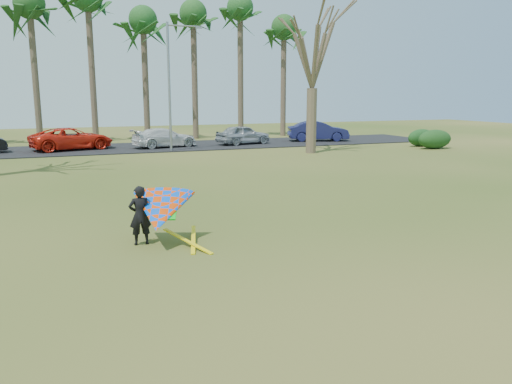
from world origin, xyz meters
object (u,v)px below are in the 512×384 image
object	(u,v)px
car_2	(72,139)
car_3	(165,138)
bare_tree_right	(313,45)
car_5	(318,131)
car_4	(243,135)
kite_flyer	(159,211)
streetlight	(172,81)

from	to	relation	value
car_2	car_3	distance (m)	5.99
bare_tree_right	car_5	size ratio (longest dim) A/B	1.99
car_4	kite_flyer	world-z (taller)	kite_flyer
bare_tree_right	car_4	world-z (taller)	bare_tree_right
car_5	streetlight	bearing A→B (deg)	119.87
car_2	car_5	size ratio (longest dim) A/B	1.11
car_2	car_4	distance (m)	11.72
car_3	kite_flyer	distance (m)	22.94
car_2	car_3	world-z (taller)	car_2
car_2	car_4	bearing A→B (deg)	-108.83
car_3	car_5	distance (m)	12.07
bare_tree_right	streetlight	distance (m)	9.05
car_3	car_5	world-z (taller)	car_5
streetlight	car_5	size ratio (longest dim) A/B	1.72
car_2	kite_flyer	xyz separation A→B (m)	(1.35, -23.07, 0.06)
car_4	kite_flyer	bearing A→B (deg)	141.10
bare_tree_right	car_2	distance (m)	16.57
car_5	kite_flyer	xyz separation A→B (m)	(-16.67, -22.83, 0.01)
car_2	kite_flyer	size ratio (longest dim) A/B	2.16
car_2	bare_tree_right	bearing A→B (deg)	-132.67
streetlight	car_4	world-z (taller)	streetlight
streetlight	car_3	bearing A→B (deg)	92.66
kite_flyer	car_4	bearing A→B (deg)	65.33
kite_flyer	car_2	bearing A→B (deg)	93.35
bare_tree_right	car_5	xyz separation A→B (m)	(4.11, 6.67, -5.74)
streetlight	car_2	world-z (taller)	streetlight
car_5	car_3	bearing A→B (deg)	108.95
bare_tree_right	car_2	world-z (taller)	bare_tree_right
streetlight	kite_flyer	size ratio (longest dim) A/B	3.35
streetlight	car_5	xyz separation A→B (m)	(11.95, 2.67, -3.64)
car_2	car_4	xyz separation A→B (m)	(11.70, -0.53, -0.03)
car_4	bare_tree_right	bearing A→B (deg)	-175.19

